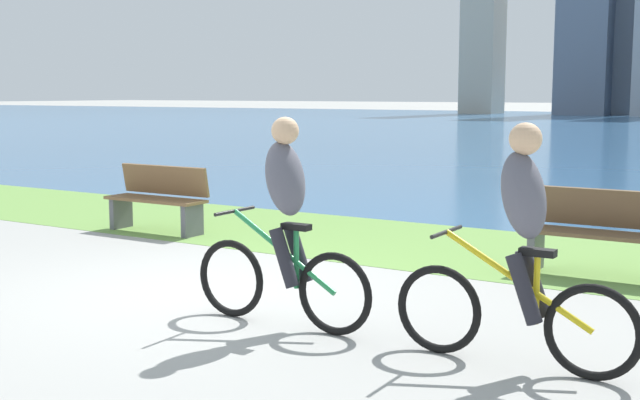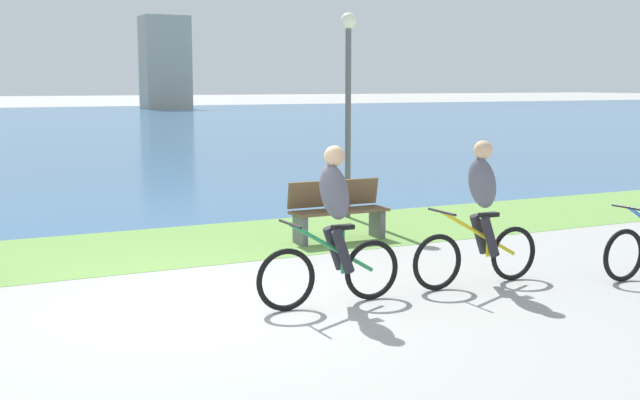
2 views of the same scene
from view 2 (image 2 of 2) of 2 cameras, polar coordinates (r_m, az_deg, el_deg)
The scene contains 6 objects.
ground_plane at distance 8.88m, azimuth -8.43°, elevation -7.31°, with size 300.00×300.00×0.00m, color #9E9E99.
grass_strip_bayside at distance 12.01m, azimuth -13.42°, elevation -3.37°, with size 120.00×3.02×0.01m, color #6B9947.
cyclist_lead at distance 8.69m, azimuth 0.90°, elevation -1.88°, with size 1.68×0.52×1.70m.
cyclist_trailing at distance 9.73m, azimuth 10.99°, elevation -0.96°, with size 1.75×0.52×1.69m.
bench_near_path at distance 12.36m, azimuth 1.23°, elevation -0.73°, with size 1.50×0.47×0.90m.
lamppost_tall at distance 14.35m, azimuth 1.96°, elevation 8.08°, with size 0.28×0.28×3.53m.
Camera 2 is at (-2.63, -8.15, 2.34)m, focal length 46.37 mm.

